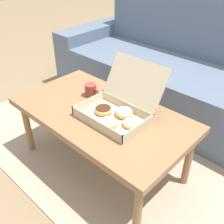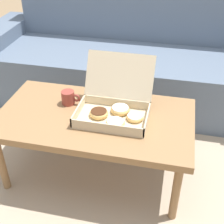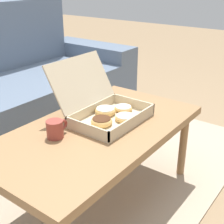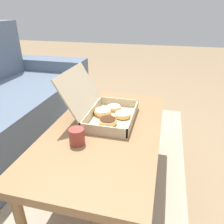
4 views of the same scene
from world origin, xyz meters
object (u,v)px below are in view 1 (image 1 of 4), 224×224
(coffee_table, at_px, (101,117))
(coffee_mug, at_px, (91,90))
(pastry_box, at_px, (119,109))
(couch, at_px, (184,77))

(coffee_table, distance_m, coffee_mug, 0.22)
(coffee_table, relative_size, coffee_mug, 9.62)
(coffee_table, distance_m, pastry_box, 0.15)
(couch, xyz_separation_m, pastry_box, (0.11, -0.97, 0.18))
(pastry_box, distance_m, coffee_mug, 0.30)
(pastry_box, height_order, coffee_mug, pastry_box)
(couch, distance_m, pastry_box, 0.99)
(coffee_mug, bearing_deg, couch, 78.75)
(coffee_table, bearing_deg, coffee_mug, 153.42)
(pastry_box, bearing_deg, coffee_table, -163.74)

